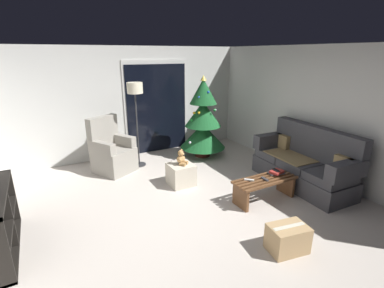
{
  "coord_description": "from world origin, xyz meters",
  "views": [
    {
      "loc": [
        -1.83,
        -3.36,
        2.35
      ],
      "look_at": [
        0.4,
        0.7,
        0.85
      ],
      "focal_mm": 26.44,
      "sensor_mm": 36.0,
      "label": 1
    }
  ],
  "objects": [
    {
      "name": "patio_door_glass",
      "position": [
        0.68,
        2.97,
        1.05
      ],
      "size": [
        1.5,
        0.02,
        2.1
      ],
      "primitive_type": "cube",
      "color": "black",
      "rests_on": "ground"
    },
    {
      "name": "remote_graphite",
      "position": [
        1.22,
        -0.26,
        0.4
      ],
      "size": [
        0.05,
        0.16,
        0.02
      ],
      "primitive_type": "cube",
      "rotation": [
        0.0,
        0.0,
        6.24
      ],
      "color": "#333338",
      "rests_on": "coffee_table"
    },
    {
      "name": "armchair",
      "position": [
        -0.65,
        2.21,
        0.4
      ],
      "size": [
        0.93,
        0.93,
        1.13
      ],
      "color": "gray",
      "rests_on": "ground"
    },
    {
      "name": "wall_back",
      "position": [
        0.0,
        3.06,
        1.25
      ],
      "size": [
        5.72,
        0.12,
        2.5
      ],
      "primitive_type": "cube",
      "color": "silver",
      "rests_on": "ground"
    },
    {
      "name": "floor_lamp",
      "position": [
        -0.07,
        2.24,
        1.51
      ],
      "size": [
        0.32,
        0.32,
        1.78
      ],
      "color": "#2D2D30",
      "rests_on": "ground"
    },
    {
      "name": "remote_white",
      "position": [
        0.98,
        -0.17,
        0.4
      ],
      "size": [
        0.14,
        0.14,
        0.02
      ],
      "primitive_type": "cube",
      "rotation": [
        0.0,
        0.0,
        3.91
      ],
      "color": "silver",
      "rests_on": "coffee_table"
    },
    {
      "name": "couch",
      "position": [
        2.32,
        -0.12,
        0.4
      ],
      "size": [
        0.88,
        1.98,
        1.08
      ],
      "color": "#3D3D42",
      "rests_on": "ground"
    },
    {
      "name": "ottoman",
      "position": [
        0.3,
        0.95,
        0.2
      ],
      "size": [
        0.44,
        0.44,
        0.4
      ],
      "primitive_type": "cube",
      "color": "beige",
      "rests_on": "ground"
    },
    {
      "name": "teddy_bear_chestnut_by_tree",
      "position": [
        0.79,
        1.9,
        0.12
      ],
      "size": [
        0.21,
        0.21,
        0.29
      ],
      "color": "brown",
      "rests_on": "ground"
    },
    {
      "name": "wall_right",
      "position": [
        2.86,
        0.0,
        1.25
      ],
      "size": [
        0.12,
        6.0,
        2.5
      ],
      "primitive_type": "cube",
      "color": "silver",
      "rests_on": "ground"
    },
    {
      "name": "cardboard_box_taped_mid_floor",
      "position": [
        0.63,
        -1.34,
        0.17
      ],
      "size": [
        0.52,
        0.4,
        0.35
      ],
      "color": "tan",
      "rests_on": "ground"
    },
    {
      "name": "book_stack",
      "position": [
        1.55,
        -0.19,
        0.42
      ],
      "size": [
        0.27,
        0.21,
        0.06
      ],
      "color": "#4C4C51",
      "rests_on": "coffee_table"
    },
    {
      "name": "patio_door_frame",
      "position": [
        0.68,
        2.99,
        1.1
      ],
      "size": [
        1.6,
        0.02,
        2.2
      ],
      "primitive_type": "cube",
      "color": "silver",
      "rests_on": "ground"
    },
    {
      "name": "christmas_tree",
      "position": [
        1.45,
        2.09,
        0.84
      ],
      "size": [
        1.05,
        1.05,
        1.88
      ],
      "color": "#4C1E19",
      "rests_on": "ground"
    },
    {
      "name": "cell_phone",
      "position": [
        1.54,
        -0.18,
        0.46
      ],
      "size": [
        0.08,
        0.15,
        0.01
      ],
      "primitive_type": "cube",
      "rotation": [
        0.0,
        0.0,
        -0.08
      ],
      "color": "black",
      "rests_on": "book_stack"
    },
    {
      "name": "coffee_table",
      "position": [
        1.25,
        -0.24,
        0.26
      ],
      "size": [
        1.1,
        0.4,
        0.39
      ],
      "color": "brown",
      "rests_on": "ground"
    },
    {
      "name": "ground_plane",
      "position": [
        0.0,
        0.0,
        0.0
      ],
      "size": [
        7.0,
        7.0,
        0.0
      ],
      "primitive_type": "plane",
      "color": "#BCB2A8"
    },
    {
      "name": "teddy_bear_honey",
      "position": [
        0.31,
        0.94,
        0.52
      ],
      "size": [
        0.21,
        0.22,
        0.29
      ],
      "color": "tan",
      "rests_on": "ottoman"
    }
  ]
}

